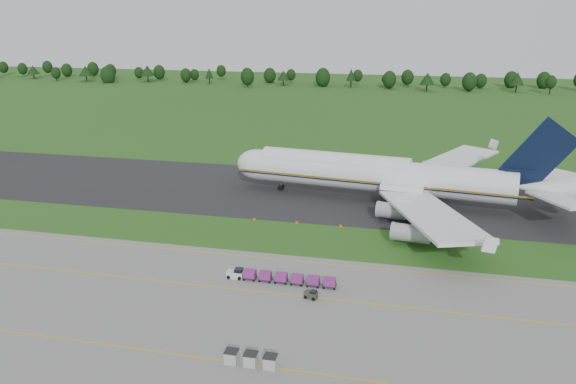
% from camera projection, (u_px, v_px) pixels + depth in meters
% --- Properties ---
extents(ground, '(600.00, 600.00, 0.00)m').
position_uv_depth(ground, '(279.00, 237.00, 105.45)').
color(ground, '#245018').
rests_on(ground, ground).
extents(apron, '(300.00, 52.00, 0.06)m').
position_uv_depth(apron, '(219.00, 332.00, 73.84)').
color(apron, slate).
rests_on(apron, ground).
extents(taxiway, '(300.00, 40.00, 0.08)m').
position_uv_depth(taxiway, '(307.00, 192.00, 131.46)').
color(taxiway, black).
rests_on(taxiway, ground).
extents(apron_markings, '(300.00, 30.20, 0.01)m').
position_uv_depth(apron_markings, '(235.00, 306.00, 80.35)').
color(apron_markings, gold).
rests_on(apron_markings, apron).
extents(tree_line, '(522.96, 22.13, 10.76)m').
position_uv_depth(tree_line, '(336.00, 78.00, 313.43)').
color(tree_line, black).
rests_on(tree_line, ground).
extents(aircraft, '(75.04, 72.40, 21.00)m').
position_uv_depth(aircraft, '(384.00, 175.00, 123.76)').
color(aircraft, silver).
rests_on(aircraft, ground).
extents(baggage_train, '(17.45, 1.58, 1.52)m').
position_uv_depth(baggage_train, '(279.00, 277.00, 87.25)').
color(baggage_train, silver).
rests_on(baggage_train, apron).
extents(utility_cart, '(2.07, 1.55, 1.02)m').
position_uv_depth(utility_cart, '(311.00, 295.00, 82.44)').
color(utility_cart, '#303425').
rests_on(utility_cart, apron).
extents(uld_row, '(6.39, 1.59, 1.57)m').
position_uv_depth(uld_row, '(251.00, 359.00, 66.71)').
color(uld_row, '#9F9F9F').
rests_on(uld_row, apron).
extents(edge_markers, '(18.07, 0.30, 0.60)m').
position_uv_depth(edge_markers, '(297.00, 223.00, 111.63)').
color(edge_markers, '#F55707').
rests_on(edge_markers, ground).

